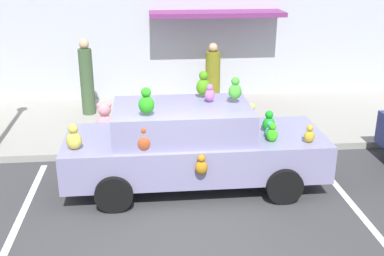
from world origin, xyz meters
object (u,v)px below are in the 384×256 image
(plush_covered_car, at_px, (192,144))
(teddy_bear_on_sidewalk, at_px, (105,121))
(pedestrian_by_lamp, at_px, (213,76))
(pedestrian_near_shopfront, at_px, (87,79))

(plush_covered_car, xyz_separation_m, teddy_bear_on_sidewalk, (-1.75, 2.26, -0.28))
(plush_covered_car, distance_m, pedestrian_by_lamp, 4.63)
(pedestrian_near_shopfront, relative_size, pedestrian_by_lamp, 1.16)
(plush_covered_car, relative_size, teddy_bear_on_sidewalk, 5.81)
(plush_covered_car, distance_m, teddy_bear_on_sidewalk, 2.87)
(pedestrian_near_shopfront, bearing_deg, teddy_bear_on_sidewalk, -72.17)
(pedestrian_near_shopfront, xyz_separation_m, pedestrian_by_lamp, (3.31, 0.55, -0.15))
(teddy_bear_on_sidewalk, xyz_separation_m, pedestrian_near_shopfront, (-0.55, 1.70, 0.55))
(pedestrian_near_shopfront, height_order, pedestrian_by_lamp, pedestrian_near_shopfront)
(pedestrian_by_lamp, bearing_deg, pedestrian_near_shopfront, -170.58)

